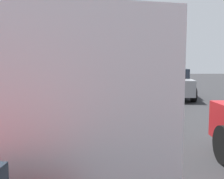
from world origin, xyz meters
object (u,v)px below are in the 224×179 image
object	(u,v)px
parked_sedan_far_left	(171,83)
parked_van_near_right	(56,92)
parked_sedan_row_back_far	(84,79)
art_car_decorated	(122,95)

from	to	relation	value
parked_sedan_far_left	parked_van_near_right	bearing A→B (deg)	-16.37
parked_van_near_right	parked_sedan_row_back_far	xyz separation A→B (m)	(11.05, 0.51, -0.53)
art_car_decorated	parked_van_near_right	world-z (taller)	parked_van_near_right
art_car_decorated	parked_sedan_row_back_far	distance (m)	7.57
parked_sedan_row_back_far	parked_van_near_right	bearing A→B (deg)	-8.09
parked_van_near_right	art_car_decorated	bearing A→B (deg)	146.71
art_car_decorated	parked_sedan_row_back_far	size ratio (longest dim) A/B	1.00
parked_sedan_row_back_far	parked_sedan_far_left	xyz separation A→B (m)	(-2.63, -4.47, -0.02)
art_car_decorated	parked_van_near_right	size ratio (longest dim) A/B	0.87
parked_sedan_far_left	art_car_decorated	bearing A→B (deg)	-20.50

